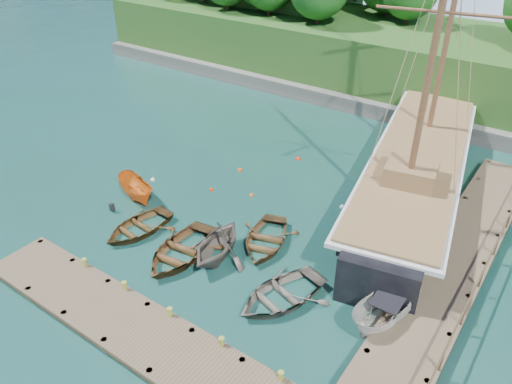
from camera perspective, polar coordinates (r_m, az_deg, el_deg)
ground at (r=27.94m, az=-5.40°, el=-6.83°), size 160.00×160.00×0.00m
dock_near at (r=23.31m, az=-12.17°, el=-15.91°), size 20.00×3.20×1.10m
dock_east at (r=28.93m, az=22.13°, el=-6.83°), size 3.20×24.00×1.10m
bollard_0 at (r=27.83m, az=-18.71°, el=-8.91°), size 0.26×0.26×0.45m
bollard_1 at (r=25.92m, az=-14.53°, el=-11.64°), size 0.26×0.26×0.45m
bollard_2 at (r=24.24m, az=-9.62°, el=-14.70°), size 0.26×0.26×0.45m
bollard_3 at (r=22.82m, az=-3.88°, el=-18.05°), size 0.26×0.26×0.45m
rowboat_0 at (r=30.12m, az=-13.24°, el=-4.41°), size 3.59×4.72×0.92m
rowboat_1 at (r=27.55m, az=-4.43°, el=-7.43°), size 4.34×4.81×2.22m
rowboat_2 at (r=27.83m, az=-8.59°, el=-7.28°), size 4.28×5.56×1.06m
rowboat_3 at (r=25.04m, az=2.82°, el=-12.25°), size 4.80×5.71×1.01m
rowboat_4 at (r=28.35m, az=1.04°, el=-6.01°), size 4.59×5.43×0.96m
motorboat_orange at (r=33.22m, az=-13.37°, el=-0.66°), size 4.14×2.69×1.50m
cabin_boat_white at (r=24.75m, az=14.43°, el=-14.20°), size 2.60×4.96×1.82m
schooner at (r=33.89m, az=17.74°, el=1.78°), size 9.75×29.71×22.36m
mooring_buoy_0 at (r=34.96m, az=-11.71°, el=1.34°), size 0.33×0.33×0.33m
mooring_buoy_1 at (r=33.25m, az=-5.11°, el=0.21°), size 0.28×0.28×0.28m
mooring_buoy_2 at (r=32.55m, az=-0.51°, el=-0.41°), size 0.30×0.30×0.30m
mooring_buoy_3 at (r=31.86m, az=9.82°, el=-1.74°), size 0.32×0.32×0.32m
mooring_buoy_4 at (r=35.40m, az=-1.83°, el=2.47°), size 0.35×0.35×0.35m
mooring_buoy_5 at (r=37.00m, az=4.85°, el=3.75°), size 0.37×0.37×0.37m
headland at (r=56.19m, az=5.38°, el=19.68°), size 51.00×19.31×12.90m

